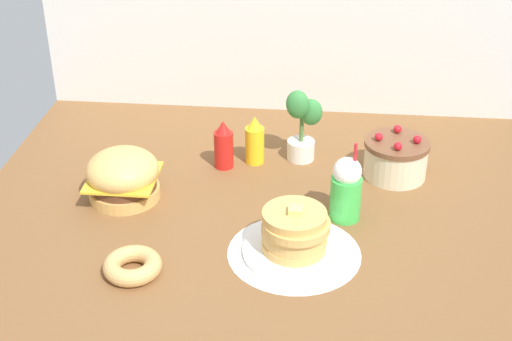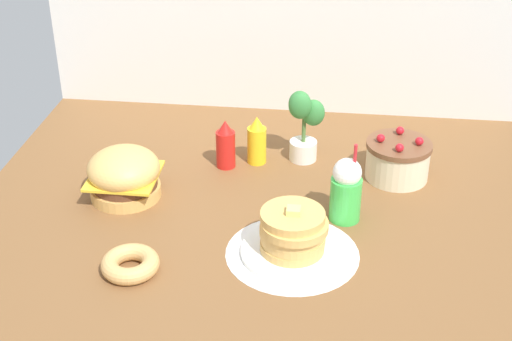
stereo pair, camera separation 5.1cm
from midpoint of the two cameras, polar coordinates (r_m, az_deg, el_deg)
ground_plane at (r=2.52m, az=0.70°, el=-4.93°), size 2.11×2.02×0.02m
doily_mat at (r=2.41m, az=3.46°, el=-6.49°), size 0.44×0.44×0.00m
burger at (r=2.70m, az=-9.74°, el=-0.31°), size 0.26×0.26×0.19m
pancake_stack at (r=2.36m, az=3.52°, el=-5.09°), size 0.34×0.34×0.17m
layer_cake at (r=2.84m, az=11.52°, el=0.84°), size 0.25×0.25×0.18m
ketchup_bottle at (r=2.85m, az=-1.89°, el=1.98°), size 0.08×0.08×0.20m
mustard_bottle at (r=2.88m, az=0.57°, el=2.29°), size 0.08×0.08×0.20m
cream_soda_cup at (r=2.53m, az=7.63°, el=-1.52°), size 0.11×0.11×0.30m
donut_pink_glaze at (r=2.34m, az=-9.19°, el=-7.20°), size 0.19×0.19×0.06m
potted_plant at (r=2.88m, az=4.27°, el=3.73°), size 0.15×0.12×0.30m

